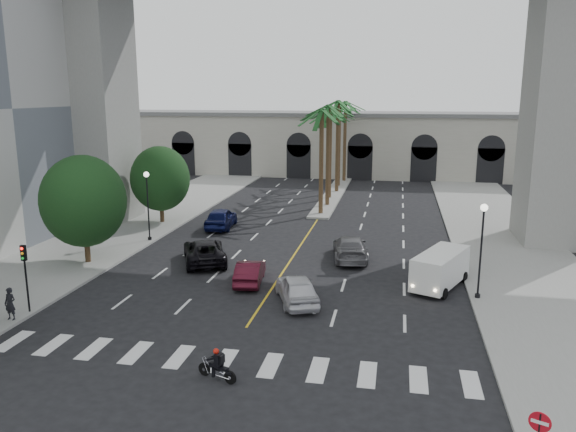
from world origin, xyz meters
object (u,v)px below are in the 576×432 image
Objects in this scene: traffic_signal_far at (25,267)px; car_e at (221,218)px; car_c at (204,251)px; motorcycle_rider at (218,366)px; lamp_post_right at (482,243)px; pedestrian_a at (10,304)px; cargo_van at (440,268)px; car_a at (297,289)px; car_b at (250,272)px; car_d at (350,248)px; lamp_post_left_far at (148,200)px.

traffic_signal_far is 0.73× the size of car_e.
motorcycle_rider is at bearing 87.80° from car_c.
pedestrian_a is at bearing -161.65° from lamp_post_right.
car_c is 12.83m from pedestrian_a.
motorcycle_rider is at bearing 102.35° from car_e.
cargo_van is (20.78, 8.18, -1.34)m from traffic_signal_far.
car_a is 9.49m from car_c.
car_c is at bearing 167.48° from lamp_post_right.
car_d reaches higher than car_b.
car_c is at bearing 96.20° from car_e.
pedestrian_a is at bearing -100.33° from traffic_signal_far.
pedestrian_a reaches higher than motorcycle_rider.
cargo_van is at bearing 74.73° from motorcycle_rider.
lamp_post_left_far is 22.51m from motorcycle_rider.
car_e reaches higher than car_c.
motorcycle_rider is 17.87m from car_d.
lamp_post_left_far is 7.64m from car_c.
pedestrian_a reaches higher than car_c.
cargo_van reaches higher than pedestrian_a.
traffic_signal_far is at bearing 179.04° from motorcycle_rider.
pedestrian_a is at bearing 0.95° from car_a.
traffic_signal_far is at bearing 37.13° from car_c.
car_d is (15.30, -1.58, -2.43)m from lamp_post_left_far.
lamp_post_left_far is 1.02× the size of cargo_van.
car_c is 1.06× the size of cargo_van.
traffic_signal_far is 20.24m from car_e.
lamp_post_right is at bearing 65.44° from motorcycle_rider.
car_d reaches higher than car_c.
traffic_signal_far is (-22.70, -6.50, -0.71)m from lamp_post_right.
traffic_signal_far is 13.89m from car_a.
traffic_signal_far is 0.80× the size of car_a.
traffic_signal_far reaches higher than car_e.
motorcycle_rider is (11.66, -19.07, -2.62)m from lamp_post_left_far.
cargo_van is at bearing 179.63° from car_b.
traffic_signal_far is 22.37m from cargo_van.
lamp_post_right is 10.15m from car_a.
car_d is 20.82m from pedestrian_a.
car_b is (9.90, -7.66, -2.54)m from lamp_post_left_far.
lamp_post_right reaches higher than car_a.
car_d is (2.09, 8.67, 0.01)m from car_a.
car_b is 0.74× the size of car_c.
cargo_van is at bearing 140.31° from car_e.
lamp_post_right is at bearing 15.98° from traffic_signal_far.
cargo_van is (7.68, 3.93, 0.39)m from car_a.
car_a is 8.92m from car_d.
lamp_post_right reaches higher than cargo_van.
car_a is at bearing -129.32° from cargo_van.
traffic_signal_far is 0.67× the size of car_d.
car_d is at bearing -5.89° from lamp_post_left_far.
car_a is at bearing 100.65° from motorcycle_rider.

